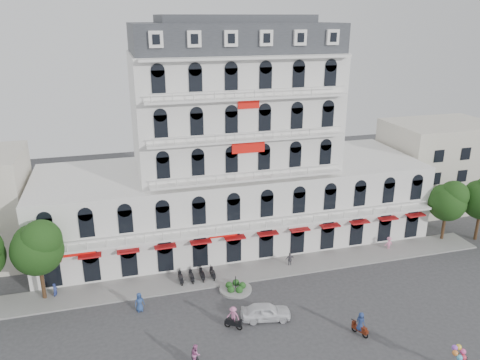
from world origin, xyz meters
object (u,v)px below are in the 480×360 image
object	(u,v)px
parked_car	(266,312)
rider_center	(233,317)
rider_southwest	(196,356)
rider_east	(360,324)

from	to	relation	value
parked_car	rider_center	bearing A→B (deg)	110.00
rider_center	rider_southwest	bearing A→B (deg)	-99.09
rider_southwest	rider_center	bearing A→B (deg)	-49.95
parked_car	rider_southwest	xyz separation A→B (m)	(-7.14, -4.40, 0.34)
rider_east	rider_center	distance (m)	10.81
rider_east	parked_car	bearing A→B (deg)	34.28
parked_car	rider_center	xyz separation A→B (m)	(-3.15, -0.53, 0.39)
parked_car	rider_east	size ratio (longest dim) A/B	2.04
rider_east	rider_center	world-z (taller)	rider_east
rider_southwest	parked_car	bearing A→B (deg)	-62.42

